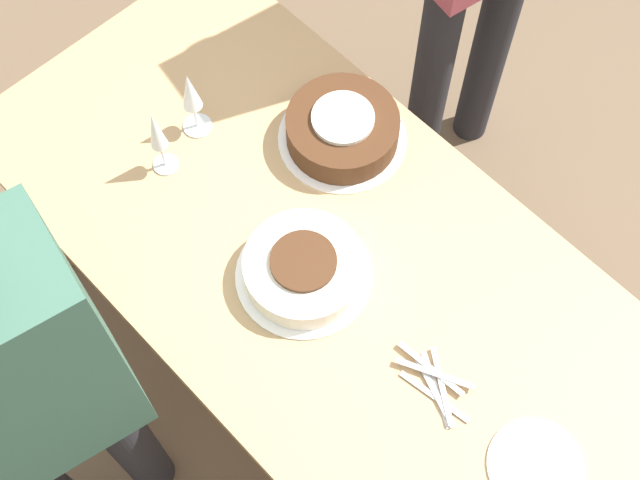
% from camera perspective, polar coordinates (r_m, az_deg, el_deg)
% --- Properties ---
extents(ground_plane, '(12.00, 12.00, 0.00)m').
position_cam_1_polar(ground_plane, '(2.66, -0.00, -7.38)').
color(ground_plane, brown).
extents(dining_table, '(1.70, 0.84, 0.72)m').
position_cam_1_polar(dining_table, '(2.09, -0.00, -1.85)').
color(dining_table, tan).
rests_on(dining_table, ground_plane).
extents(cake_center_white, '(0.30, 0.30, 0.08)m').
position_cam_1_polar(cake_center_white, '(1.94, -1.05, -1.86)').
color(cake_center_white, white).
rests_on(cake_center_white, dining_table).
extents(cake_front_chocolate, '(0.31, 0.31, 0.09)m').
position_cam_1_polar(cake_front_chocolate, '(2.11, 1.45, 7.11)').
color(cake_front_chocolate, white).
rests_on(cake_front_chocolate, dining_table).
extents(wine_glass_near, '(0.07, 0.07, 0.20)m').
position_cam_1_polar(wine_glass_near, '(2.07, -8.28, 9.20)').
color(wine_glass_near, silver).
rests_on(wine_glass_near, dining_table).
extents(wine_glass_far, '(0.06, 0.06, 0.21)m').
position_cam_1_polar(wine_glass_far, '(2.02, -10.42, 6.72)').
color(wine_glass_far, silver).
rests_on(wine_glass_far, dining_table).
extents(dessert_plate_left, '(0.20, 0.20, 0.01)m').
position_cam_1_polar(dessert_plate_left, '(1.89, 13.63, -13.88)').
color(dessert_plate_left, silver).
rests_on(dessert_plate_left, dining_table).
extents(fork_pile, '(0.22, 0.11, 0.02)m').
position_cam_1_polar(fork_pile, '(1.89, 7.40, -9.13)').
color(fork_pile, silver).
rests_on(fork_pile, dining_table).
extents(person_watching, '(0.29, 0.44, 1.54)m').
position_cam_1_polar(person_watching, '(1.75, -18.76, -9.63)').
color(person_watching, '#232328').
rests_on(person_watching, ground_plane).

